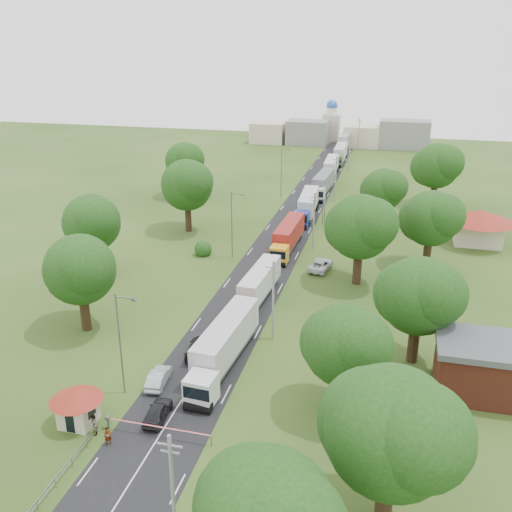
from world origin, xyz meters
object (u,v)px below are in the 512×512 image
(car_lane_mid, at_px, (158,378))
(pedestrian_near, at_px, (108,436))
(boom_barrier, at_px, (143,425))
(car_lane_front, at_px, (158,412))
(guard_booth, at_px, (77,402))
(info_sign, at_px, (324,206))
(truck_0, at_px, (223,346))

(car_lane_mid, distance_m, pedestrian_near, 8.88)
(boom_barrier, xyz_separation_m, car_lane_front, (0.36, 2.18, -0.18))
(guard_booth, xyz_separation_m, car_lane_mid, (4.20, 7.00, -1.46))
(guard_booth, height_order, info_sign, info_sign)
(boom_barrier, bearing_deg, car_lane_mid, 103.21)
(boom_barrier, xyz_separation_m, car_lane_mid, (-1.64, 7.00, -0.18))
(guard_booth, distance_m, info_sign, 61.27)
(info_sign, height_order, car_lane_mid, info_sign)
(car_lane_front, relative_size, pedestrian_near, 2.57)
(info_sign, xyz_separation_m, truck_0, (-3.22, -48.45, -0.73))
(car_lane_mid, bearing_deg, pedestrian_near, 80.57)
(guard_booth, relative_size, car_lane_front, 1.05)
(info_sign, bearing_deg, truck_0, -93.81)
(truck_0, xyz_separation_m, car_lane_front, (-2.98, -9.37, -1.56))
(boom_barrier, xyz_separation_m, truck_0, (3.33, 11.55, 1.38))
(truck_0, bearing_deg, car_lane_mid, -137.58)
(guard_booth, bearing_deg, pedestrian_near, -26.79)
(car_lane_front, xyz_separation_m, car_lane_mid, (-2.00, 4.82, -0.01))
(boom_barrier, distance_m, car_lane_mid, 7.19)
(car_lane_mid, bearing_deg, guard_booth, 52.84)
(boom_barrier, bearing_deg, info_sign, 83.76)
(guard_booth, distance_m, pedestrian_near, 4.36)
(pedestrian_near, bearing_deg, boom_barrier, 9.42)
(guard_booth, distance_m, truck_0, 14.75)
(boom_barrier, relative_size, car_lane_front, 2.20)
(guard_booth, xyz_separation_m, info_sign, (12.40, 60.00, 0.84))
(car_lane_front, bearing_deg, info_sign, -100.98)
(truck_0, relative_size, car_lane_mid, 3.62)
(boom_barrier, bearing_deg, pedestrian_near, -138.90)
(guard_booth, height_order, car_lane_mid, guard_booth)
(info_sign, distance_m, truck_0, 48.57)
(car_lane_front, bearing_deg, pedestrian_near, 53.42)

